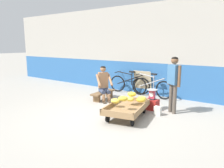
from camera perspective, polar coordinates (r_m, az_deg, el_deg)
name	(u,v)px	position (r m, az deg, el deg)	size (l,w,h in m)	color
ground_plane	(101,117)	(5.60, -2.94, -8.82)	(80.00, 80.00, 0.00)	#A39E93
back_wall	(156,50)	(8.03, 11.64, 8.85)	(16.00, 0.30, 3.30)	#2D609E
banana_cart	(127,108)	(5.55, 4.01, -6.43)	(1.13, 1.59, 0.36)	#99754C
banana_pile	(131,98)	(5.61, 4.98, -3.84)	(0.75, 0.98, 0.26)	yellow
low_bench	(103,94)	(7.30, -2.33, -2.58)	(0.39, 1.12, 0.27)	brown
vendor_seated	(104,83)	(7.14, -2.18, 0.15)	(0.74, 0.69, 1.14)	#9E704C
plastic_crate	(152,104)	(6.29, 10.52, -5.37)	(0.36, 0.28, 0.30)	red
weighing_scale	(152,94)	(6.22, 10.61, -2.68)	(0.30, 0.30, 0.29)	#28282D
bicycle_near_left	(129,84)	(8.25, 4.61, 0.02)	(1.66, 0.48, 0.86)	black
bicycle_far_left	(151,87)	(7.72, 10.32, -0.85)	(1.65, 0.48, 0.86)	black
sign_board	(143,82)	(8.16, 8.19, 0.43)	(0.70, 0.23, 0.88)	#C6B289
customer_adult	(174,79)	(5.96, 16.08, 1.40)	(0.43, 0.34, 1.53)	brown
shopping_bag	(158,111)	(5.85, 12.04, -6.96)	(0.18, 0.12, 0.24)	silver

